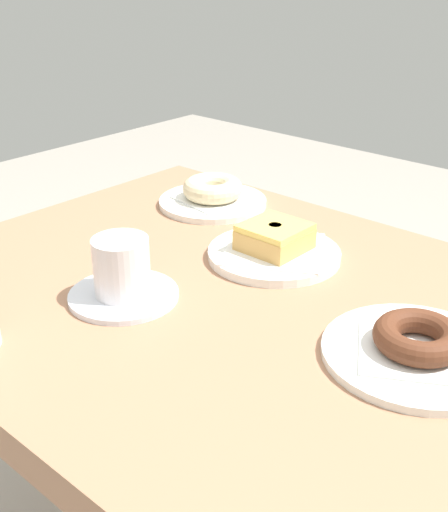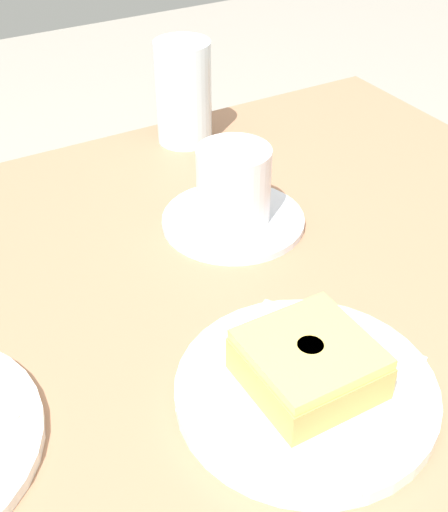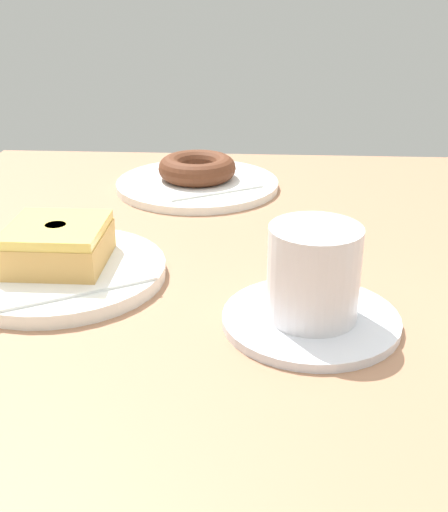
{
  "view_description": "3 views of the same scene",
  "coord_description": "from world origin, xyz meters",
  "px_view_note": "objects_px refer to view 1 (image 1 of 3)",
  "views": [
    {
      "loc": [
        -0.55,
        0.61,
        1.18
      ],
      "look_at": [
        0.02,
        -0.02,
        0.78
      ],
      "focal_mm": 46.36,
      "sensor_mm": 36.0,
      "label": 1
    },
    {
      "loc": [
        -0.23,
        -0.42,
        1.15
      ],
      "look_at": [
        0.03,
        0.03,
        0.77
      ],
      "focal_mm": 48.88,
      "sensor_mm": 36.0,
      "label": 2
    },
    {
      "loc": [
        0.58,
        0.07,
        1.02
      ],
      "look_at": [
        0.03,
        0.03,
        0.77
      ],
      "focal_mm": 45.92,
      "sensor_mm": 36.0,
      "label": 3
    }
  ],
  "objects_px": {
    "donut_glazed_square": "(275,237)",
    "coffee_cup": "(122,274)",
    "donut_sugar_ring": "(213,188)",
    "plate_sugar_ring": "(213,202)",
    "plate_glazed_square": "(274,254)",
    "plate_chocolate_ring": "(416,354)",
    "donut_chocolate_ring": "(419,337)"
  },
  "relations": [
    {
      "from": "donut_chocolate_ring",
      "to": "donut_glazed_square",
      "type": "bearing_deg",
      "value": -19.83
    },
    {
      "from": "donut_glazed_square",
      "to": "donut_chocolate_ring",
      "type": "bearing_deg",
      "value": 160.17
    },
    {
      "from": "donut_glazed_square",
      "to": "donut_chocolate_ring",
      "type": "relative_size",
      "value": 0.87
    },
    {
      "from": "donut_glazed_square",
      "to": "coffee_cup",
      "type": "height_order",
      "value": "coffee_cup"
    },
    {
      "from": "plate_glazed_square",
      "to": "plate_chocolate_ring",
      "type": "distance_m",
      "value": 0.31
    },
    {
      "from": "plate_glazed_square",
      "to": "donut_sugar_ring",
      "type": "xyz_separation_m",
      "value": [
        0.23,
        -0.11,
        0.03
      ]
    },
    {
      "from": "plate_chocolate_ring",
      "to": "coffee_cup",
      "type": "bearing_deg",
      "value": 19.95
    },
    {
      "from": "plate_glazed_square",
      "to": "donut_glazed_square",
      "type": "xyz_separation_m",
      "value": [
        0.0,
        -0.0,
        0.03
      ]
    },
    {
      "from": "donut_glazed_square",
      "to": "donut_sugar_ring",
      "type": "xyz_separation_m",
      "value": [
        0.23,
        -0.11,
        -0.0
      ]
    },
    {
      "from": "plate_chocolate_ring",
      "to": "plate_sugar_ring",
      "type": "xyz_separation_m",
      "value": [
        0.52,
        -0.21,
        0.0
      ]
    },
    {
      "from": "donut_sugar_ring",
      "to": "plate_glazed_square",
      "type": "bearing_deg",
      "value": 154.79
    },
    {
      "from": "donut_glazed_square",
      "to": "plate_chocolate_ring",
      "type": "bearing_deg",
      "value": 160.17
    },
    {
      "from": "plate_chocolate_ring",
      "to": "donut_glazed_square",
      "type": "bearing_deg",
      "value": -19.83
    },
    {
      "from": "plate_chocolate_ring",
      "to": "plate_sugar_ring",
      "type": "height_order",
      "value": "plate_sugar_ring"
    },
    {
      "from": "donut_chocolate_ring",
      "to": "plate_sugar_ring",
      "type": "distance_m",
      "value": 0.56
    },
    {
      "from": "plate_glazed_square",
      "to": "donut_sugar_ring",
      "type": "relative_size",
      "value": 1.84
    },
    {
      "from": "donut_glazed_square",
      "to": "plate_chocolate_ring",
      "type": "height_order",
      "value": "donut_glazed_square"
    },
    {
      "from": "donut_sugar_ring",
      "to": "coffee_cup",
      "type": "bearing_deg",
      "value": 113.67
    },
    {
      "from": "plate_glazed_square",
      "to": "plate_chocolate_ring",
      "type": "bearing_deg",
      "value": 160.17
    },
    {
      "from": "donut_sugar_ring",
      "to": "plate_sugar_ring",
      "type": "bearing_deg",
      "value": 90.0
    },
    {
      "from": "plate_glazed_square",
      "to": "plate_sugar_ring",
      "type": "height_order",
      "value": "plate_glazed_square"
    },
    {
      "from": "donut_chocolate_ring",
      "to": "donut_sugar_ring",
      "type": "bearing_deg",
      "value": -22.23
    },
    {
      "from": "plate_chocolate_ring",
      "to": "donut_chocolate_ring",
      "type": "distance_m",
      "value": 0.02
    },
    {
      "from": "plate_glazed_square",
      "to": "donut_glazed_square",
      "type": "height_order",
      "value": "donut_glazed_square"
    },
    {
      "from": "donut_chocolate_ring",
      "to": "coffee_cup",
      "type": "height_order",
      "value": "coffee_cup"
    },
    {
      "from": "coffee_cup",
      "to": "plate_sugar_ring",
      "type": "bearing_deg",
      "value": -66.33
    },
    {
      "from": "donut_glazed_square",
      "to": "donut_chocolate_ring",
      "type": "xyz_separation_m",
      "value": [
        -0.29,
        0.11,
        -0.01
      ]
    },
    {
      "from": "donut_sugar_ring",
      "to": "coffee_cup",
      "type": "xyz_separation_m",
      "value": [
        -0.15,
        0.35,
        0.0
      ]
    },
    {
      "from": "donut_chocolate_ring",
      "to": "donut_sugar_ring",
      "type": "distance_m",
      "value": 0.56
    },
    {
      "from": "plate_sugar_ring",
      "to": "plate_chocolate_ring",
      "type": "bearing_deg",
      "value": 157.77
    },
    {
      "from": "plate_glazed_square",
      "to": "coffee_cup",
      "type": "distance_m",
      "value": 0.25
    },
    {
      "from": "plate_sugar_ring",
      "to": "donut_sugar_ring",
      "type": "xyz_separation_m",
      "value": [
        0.0,
        -0.0,
        0.03
      ]
    }
  ]
}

